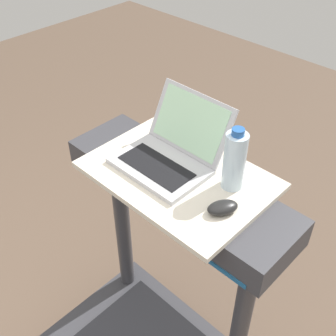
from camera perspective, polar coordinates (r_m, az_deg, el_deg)
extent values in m
cylinder|color=#38383D|center=(2.01, -6.05, -7.82)|extent=(0.07, 0.07, 0.79)
cylinder|color=#38383D|center=(1.74, 9.80, -19.20)|extent=(0.07, 0.07, 0.79)
cube|color=#38383D|center=(1.52, 1.31, -2.80)|extent=(0.90, 0.28, 0.11)
cube|color=#0C3F19|center=(1.45, -2.57, -5.53)|extent=(0.24, 0.01, 0.06)
cube|color=#1E598C|center=(1.48, -2.49, -6.75)|extent=(0.81, 0.00, 0.02)
cube|color=beige|center=(1.48, 1.35, -0.92)|extent=(0.63, 0.44, 0.02)
cube|color=#B7B7BC|center=(1.48, -1.13, 0.23)|extent=(0.32, 0.22, 0.02)
cube|color=black|center=(1.47, -1.58, 0.26)|extent=(0.26, 0.12, 0.00)
cube|color=#B7B7BC|center=(1.51, 3.04, 6.08)|extent=(0.32, 0.10, 0.20)
cube|color=#B2E0B7|center=(1.51, 2.93, 6.08)|extent=(0.28, 0.09, 0.17)
ellipsoid|color=black|center=(1.33, 7.30, -5.26)|extent=(0.10, 0.12, 0.03)
cylinder|color=silver|center=(1.37, 8.86, 0.89)|extent=(0.07, 0.07, 0.20)
cylinder|color=#2659A5|center=(1.31, 9.34, 4.77)|extent=(0.04, 0.04, 0.02)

